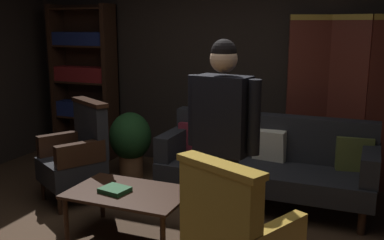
# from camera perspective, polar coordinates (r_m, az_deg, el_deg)

# --- Properties ---
(back_wall) EXTENTS (7.20, 0.10, 2.80)m
(back_wall) POSITION_cam_1_polar(r_m,az_deg,el_deg) (5.57, 6.53, 7.88)
(back_wall) COLOR black
(back_wall) RESTS_ON ground_plane
(folding_screen) EXTENTS (1.27, 0.24, 1.90)m
(folding_screen) POSITION_cam_1_polar(r_m,az_deg,el_deg) (5.19, 18.91, 2.36)
(folding_screen) COLOR #5B2319
(folding_screen) RESTS_ON ground_plane
(bookshelf) EXTENTS (0.90, 0.32, 2.05)m
(bookshelf) POSITION_cam_1_polar(r_m,az_deg,el_deg) (6.31, -13.41, 5.01)
(bookshelf) COLOR black
(bookshelf) RESTS_ON ground_plane
(velvet_couch) EXTENTS (2.12, 0.78, 0.88)m
(velvet_couch) POSITION_cam_1_polar(r_m,az_deg,el_deg) (4.65, 9.40, -4.95)
(velvet_couch) COLOR black
(velvet_couch) RESTS_ON ground_plane
(coffee_table) EXTENTS (1.00, 0.64, 0.42)m
(coffee_table) POSITION_cam_1_polar(r_m,az_deg,el_deg) (3.90, -8.01, -9.56)
(coffee_table) COLOR black
(coffee_table) RESTS_ON ground_plane
(armchair_wing_left) EXTENTS (0.79, 0.79, 1.04)m
(armchair_wing_left) POSITION_cam_1_polar(r_m,az_deg,el_deg) (4.77, -14.33, -4.29)
(armchair_wing_left) COLOR black
(armchair_wing_left) RESTS_ON ground_plane
(standing_figure) EXTENTS (0.58, 0.28, 1.70)m
(standing_figure) POSITION_cam_1_polar(r_m,az_deg,el_deg) (3.34, 3.90, -1.48)
(standing_figure) COLOR black
(standing_figure) RESTS_ON ground_plane
(potted_plant) EXTENTS (0.49, 0.49, 0.79)m
(potted_plant) POSITION_cam_1_polar(r_m,az_deg,el_deg) (5.37, -7.79, -2.56)
(potted_plant) COLOR brown
(potted_plant) RESTS_ON ground_plane
(book_green_cloth) EXTENTS (0.26, 0.23, 0.04)m
(book_green_cloth) POSITION_cam_1_polar(r_m,az_deg,el_deg) (3.89, -9.73, -8.69)
(book_green_cloth) COLOR #1E4C28
(book_green_cloth) RESTS_ON coffee_table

